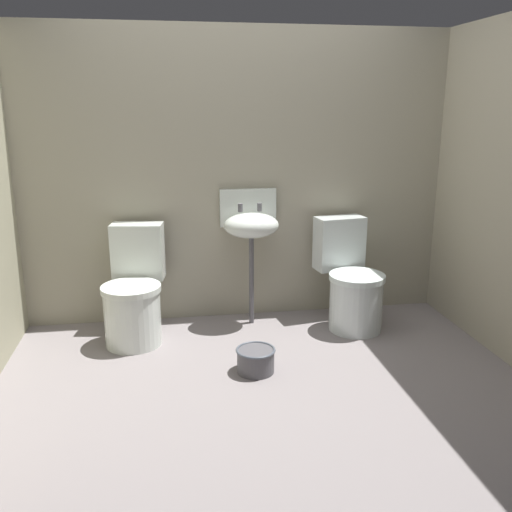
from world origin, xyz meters
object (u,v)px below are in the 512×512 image
Objects in this scene: toilet_right at (351,284)px; sink at (251,224)px; bucket at (256,360)px; toilet_left at (134,295)px.

sink is (-0.71, 0.19, 0.43)m from toilet_right.
bucket is (-0.10, -0.82, -0.67)m from sink.
bucket is at bearing -96.72° from sink.
toilet_left is 0.97m from sink.
sink reaches higher than bucket.
toilet_right is 3.19× the size of bucket.
toilet_left is 1.01m from bucket.
toilet_left is at bearing -167.44° from sink.
sink is 1.06m from bucket.
toilet_right reaches higher than bucket.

